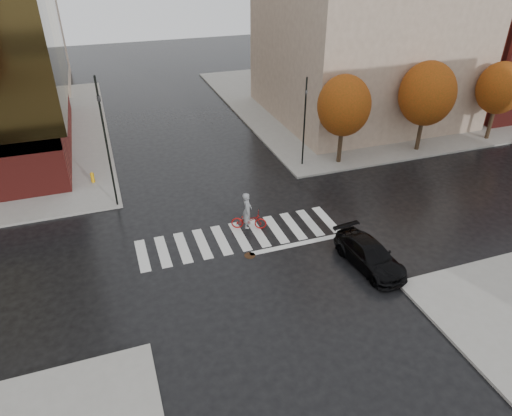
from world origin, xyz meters
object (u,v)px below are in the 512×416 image
(traffic_light_ne, at_px, (305,118))
(traffic_light_nw, at_px, (105,134))
(fire_hydrant, at_px, (92,177))
(sedan, at_px, (370,255))
(cyclist, at_px, (248,217))

(traffic_light_ne, bearing_deg, traffic_light_nw, -6.92)
(traffic_light_ne, bearing_deg, fire_hydrant, -21.72)
(sedan, relative_size, traffic_light_ne, 0.71)
(traffic_light_nw, bearing_deg, traffic_light_ne, 78.94)
(cyclist, distance_m, traffic_light_ne, 9.84)
(cyclist, distance_m, fire_hydrant, 12.16)
(sedan, xyz_separation_m, traffic_light_nw, (-11.80, 10.55, 4.21))
(sedan, distance_m, traffic_light_nw, 16.38)
(fire_hydrant, bearing_deg, cyclist, -46.73)
(cyclist, bearing_deg, traffic_light_nw, 75.68)
(cyclist, bearing_deg, fire_hydrant, 65.23)
(sedan, relative_size, fire_hydrant, 6.17)
(traffic_light_ne, height_order, fire_hydrant, traffic_light_ne)
(cyclist, relative_size, traffic_light_nw, 0.29)
(cyclist, height_order, fire_hydrant, cyclist)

